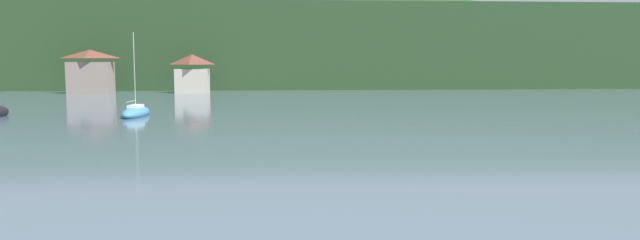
# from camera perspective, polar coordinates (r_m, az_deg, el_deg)

# --- Properties ---
(wooded_hillside) EXTENTS (352.00, 74.14, 37.40)m
(wooded_hillside) POSITION_cam_1_polar(r_m,az_deg,el_deg) (136.29, -11.27, 6.30)
(wooded_hillside) COLOR #264223
(wooded_hillside) RESTS_ON ground_plane
(shore_building_westcentral) EXTENTS (6.21, 3.68, 6.28)m
(shore_building_westcentral) POSITION_cam_1_polar(r_m,az_deg,el_deg) (89.97, -21.64, 4.39)
(shore_building_westcentral) COLOR gray
(shore_building_westcentral) RESTS_ON ground_plane
(shore_building_central) EXTENTS (4.78, 4.43, 5.63)m
(shore_building_central) POSITION_cam_1_polar(r_m,az_deg,el_deg) (87.09, -12.45, 4.43)
(shore_building_central) COLOR #BCB29E
(shore_building_central) RESTS_ON ground_plane
(sailboat_far_3) EXTENTS (2.18, 5.50, 7.55)m
(sailboat_far_3) POSITION_cam_1_polar(r_m,az_deg,el_deg) (52.80, -17.67, 0.69)
(sailboat_far_3) COLOR teal
(sailboat_far_3) RESTS_ON ground_plane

